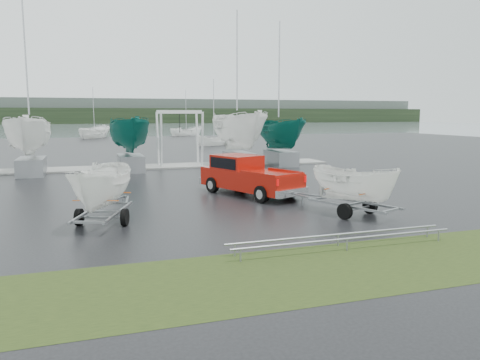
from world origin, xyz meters
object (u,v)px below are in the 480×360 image
pickup_truck (246,174)px  trailer_hitched (355,154)px  boat_hoist (180,130)px  trailer_parked (101,150)px

pickup_truck → trailer_hitched: size_ratio=1.36×
pickup_truck → boat_hoist: (-0.67, 12.92, 1.70)m
trailer_hitched → trailer_parked: (-9.14, 1.53, 0.27)m
trailer_parked → boat_hoist: bearing=89.7°
trailer_hitched → trailer_parked: bearing=148.6°
pickup_truck → boat_hoist: boat_hoist is taller
trailer_hitched → boat_hoist: (-3.02, 18.75, 0.30)m
trailer_hitched → trailer_parked: size_ratio=0.89×
pickup_truck → boat_hoist: size_ratio=1.43×
pickup_truck → trailer_parked: 8.22m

